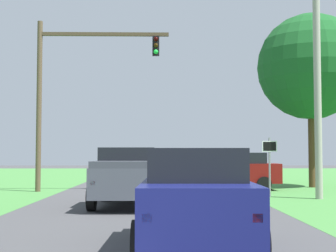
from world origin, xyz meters
TOP-DOWN VIEW (x-y plane):
  - ground_plane at (0.00, 10.02)m, footprint 120.00×120.00m
  - red_suv_near at (1.05, 4.98)m, footprint 2.20×4.52m
  - pickup_truck_lead at (-0.63, 12.62)m, footprint 2.33×5.28m
  - traffic_light at (-3.67, 19.02)m, footprint 6.13×0.40m
  - keep_moving_sign at (4.85, 15.90)m, footprint 0.60×0.09m
  - oak_tree_right at (8.34, 21.71)m, footprint 5.54×5.54m
  - crossing_suv_far at (3.89, 19.93)m, footprint 4.61×2.09m
  - utility_pole_right at (6.56, 15.06)m, footprint 0.28×0.28m

SIDE VIEW (x-z plane):
  - ground_plane at x=0.00m, z-range 0.00..0.00m
  - crossing_suv_far at x=3.89m, z-range 0.05..1.84m
  - red_suv_near at x=1.05m, z-range 0.06..1.89m
  - pickup_truck_lead at x=-0.63m, z-range 0.03..1.96m
  - keep_moving_sign at x=4.85m, z-range 0.34..2.72m
  - utility_pole_right at x=6.56m, z-range 0.00..8.27m
  - traffic_light at x=-3.67m, z-range 1.15..9.07m
  - oak_tree_right at x=8.34m, z-range 1.75..10.81m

